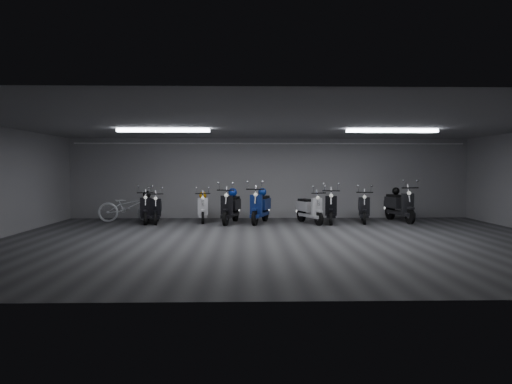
{
  "coord_description": "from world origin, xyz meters",
  "views": [
    {
      "loc": [
        -0.85,
        -10.81,
        1.75
      ],
      "look_at": [
        -0.55,
        2.5,
        1.05
      ],
      "focal_mm": 31.54,
      "sensor_mm": 36.0,
      "label": 1
    }
  ],
  "objects_px": {
    "bicycle": "(128,203)",
    "helmet_3": "(233,192)",
    "scooter_1": "(156,205)",
    "scooter_9": "(400,200)",
    "scooter_7": "(331,202)",
    "helmet_4": "(396,191)",
    "scooter_2": "(203,204)",
    "helmet_0": "(262,192)",
    "scooter_6": "(310,204)",
    "helmet_2": "(147,195)",
    "helmet_1": "(203,195)",
    "scooter_8": "(364,203)",
    "scooter_3": "(231,202)",
    "scooter_0": "(146,204)",
    "scooter_4": "(260,202)"
  },
  "relations": [
    {
      "from": "helmet_1",
      "to": "scooter_4",
      "type": "bearing_deg",
      "value": -18.19
    },
    {
      "from": "bicycle",
      "to": "scooter_9",
      "type": "bearing_deg",
      "value": -98.48
    },
    {
      "from": "scooter_1",
      "to": "scooter_2",
      "type": "bearing_deg",
      "value": 2.54
    },
    {
      "from": "helmet_1",
      "to": "helmet_3",
      "type": "distance_m",
      "value": 1.08
    },
    {
      "from": "scooter_4",
      "to": "helmet_3",
      "type": "xyz_separation_m",
      "value": [
        -0.88,
        0.22,
        0.29
      ]
    },
    {
      "from": "scooter_3",
      "to": "scooter_8",
      "type": "distance_m",
      "value": 4.3
    },
    {
      "from": "scooter_9",
      "to": "bicycle",
      "type": "distance_m",
      "value": 8.92
    },
    {
      "from": "scooter_0",
      "to": "scooter_7",
      "type": "bearing_deg",
      "value": -10.17
    },
    {
      "from": "scooter_7",
      "to": "scooter_9",
      "type": "height_order",
      "value": "scooter_9"
    },
    {
      "from": "scooter_3",
      "to": "scooter_6",
      "type": "distance_m",
      "value": 2.51
    },
    {
      "from": "scooter_6",
      "to": "scooter_8",
      "type": "height_order",
      "value": "scooter_8"
    },
    {
      "from": "scooter_7",
      "to": "helmet_2",
      "type": "bearing_deg",
      "value": -173.24
    },
    {
      "from": "scooter_3",
      "to": "scooter_7",
      "type": "bearing_deg",
      "value": 14.19
    },
    {
      "from": "scooter_7",
      "to": "bicycle",
      "type": "relative_size",
      "value": 0.95
    },
    {
      "from": "helmet_4",
      "to": "scooter_2",
      "type": "bearing_deg",
      "value": -178.44
    },
    {
      "from": "scooter_8",
      "to": "helmet_1",
      "type": "bearing_deg",
      "value": -172.97
    },
    {
      "from": "scooter_0",
      "to": "scooter_9",
      "type": "relative_size",
      "value": 0.88
    },
    {
      "from": "scooter_1",
      "to": "helmet_1",
      "type": "bearing_deg",
      "value": 10.87
    },
    {
      "from": "scooter_6",
      "to": "helmet_3",
      "type": "distance_m",
      "value": 2.5
    },
    {
      "from": "scooter_4",
      "to": "scooter_6",
      "type": "xyz_separation_m",
      "value": [
        1.57,
        -0.09,
        -0.07
      ]
    },
    {
      "from": "scooter_3",
      "to": "scooter_6",
      "type": "height_order",
      "value": "scooter_3"
    },
    {
      "from": "scooter_9",
      "to": "helmet_2",
      "type": "relative_size",
      "value": 7.43
    },
    {
      "from": "scooter_8",
      "to": "bicycle",
      "type": "xyz_separation_m",
      "value": [
        -7.69,
        0.39,
        -0.02
      ]
    },
    {
      "from": "scooter_3",
      "to": "scooter_4",
      "type": "xyz_separation_m",
      "value": [
        0.94,
        0.03,
        0.02
      ]
    },
    {
      "from": "scooter_2",
      "to": "bicycle",
      "type": "height_order",
      "value": "bicycle"
    },
    {
      "from": "scooter_1",
      "to": "helmet_0",
      "type": "distance_m",
      "value": 3.42
    },
    {
      "from": "scooter_8",
      "to": "scooter_0",
      "type": "bearing_deg",
      "value": -167.84
    },
    {
      "from": "scooter_9",
      "to": "scooter_7",
      "type": "bearing_deg",
      "value": 176.44
    },
    {
      "from": "scooter_4",
      "to": "helmet_1",
      "type": "height_order",
      "value": "scooter_4"
    },
    {
      "from": "scooter_1",
      "to": "helmet_2",
      "type": "distance_m",
      "value": 0.54
    },
    {
      "from": "scooter_9",
      "to": "helmet_0",
      "type": "xyz_separation_m",
      "value": [
        -4.51,
        -0.07,
        0.28
      ]
    },
    {
      "from": "scooter_3",
      "to": "helmet_3",
      "type": "distance_m",
      "value": 0.39
    },
    {
      "from": "scooter_8",
      "to": "scooter_3",
      "type": "bearing_deg",
      "value": -165.5
    },
    {
      "from": "scooter_1",
      "to": "scooter_3",
      "type": "relative_size",
      "value": 0.89
    },
    {
      "from": "scooter_1",
      "to": "helmet_3",
      "type": "relative_size",
      "value": 5.7
    },
    {
      "from": "scooter_6",
      "to": "helmet_3",
      "type": "relative_size",
      "value": 5.88
    },
    {
      "from": "scooter_6",
      "to": "helmet_3",
      "type": "bearing_deg",
      "value": 150.96
    },
    {
      "from": "helmet_4",
      "to": "scooter_1",
      "type": "bearing_deg",
      "value": -176.61
    },
    {
      "from": "scooter_8",
      "to": "helmet_3",
      "type": "relative_size",
      "value": 5.94
    },
    {
      "from": "scooter_3",
      "to": "helmet_0",
      "type": "xyz_separation_m",
      "value": [
        1.02,
        0.27,
        0.31
      ]
    },
    {
      "from": "scooter_2",
      "to": "helmet_0",
      "type": "distance_m",
      "value": 1.98
    },
    {
      "from": "scooter_3",
      "to": "scooter_6",
      "type": "xyz_separation_m",
      "value": [
        2.51,
        -0.06,
        -0.06
      ]
    },
    {
      "from": "scooter_7",
      "to": "helmet_1",
      "type": "height_order",
      "value": "scooter_7"
    },
    {
      "from": "scooter_7",
      "to": "helmet_0",
      "type": "xyz_separation_m",
      "value": [
        -2.19,
        0.21,
        0.33
      ]
    },
    {
      "from": "scooter_9",
      "to": "helmet_3",
      "type": "distance_m",
      "value": 5.47
    },
    {
      "from": "scooter_1",
      "to": "scooter_9",
      "type": "height_order",
      "value": "scooter_9"
    },
    {
      "from": "bicycle",
      "to": "helmet_1",
      "type": "height_order",
      "value": "bicycle"
    },
    {
      "from": "bicycle",
      "to": "helmet_3",
      "type": "xyz_separation_m",
      "value": [
        3.45,
        -0.33,
        0.37
      ]
    },
    {
      "from": "bicycle",
      "to": "helmet_0",
      "type": "distance_m",
      "value": 4.44
    },
    {
      "from": "scooter_3",
      "to": "bicycle",
      "type": "xyz_separation_m",
      "value": [
        -3.4,
        0.58,
        -0.07
      ]
    }
  ]
}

